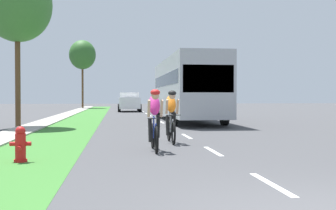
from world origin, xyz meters
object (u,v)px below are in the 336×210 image
fire_hydrant_red (20,145)px  cyclist_trailing (171,116)px  street_tree_far (82,55)px  cyclist_lead (154,119)px  suv_white (129,101)px  bus_silver (186,86)px  street_tree_near (17,5)px

fire_hydrant_red → cyclist_trailing: size_ratio=0.44×
cyclist_trailing → street_tree_far: size_ratio=0.21×
cyclist_lead → street_tree_far: 41.86m
street_tree_far → suv_white: bearing=-66.8°
suv_white → street_tree_far: (-5.35, 12.47, 5.59)m
cyclist_lead → bus_silver: size_ratio=0.15×
street_tree_far → street_tree_near: bearing=-90.6°
suv_white → cyclist_lead: bearing=-90.4°
fire_hydrant_red → street_tree_far: 43.08m
cyclist_trailing → bus_silver: bearing=78.1°
cyclist_lead → cyclist_trailing: bearing=69.4°
fire_hydrant_red → bus_silver: 15.44m
fire_hydrant_red → cyclist_lead: 3.35m
street_tree_near → street_tree_far: (0.32, 32.05, 0.94)m
fire_hydrant_red → cyclist_lead: size_ratio=0.44×
fire_hydrant_red → street_tree_near: 12.01m
fire_hydrant_red → suv_white: size_ratio=0.16×
fire_hydrant_red → street_tree_near: size_ratio=0.10×
suv_white → street_tree_near: (-5.67, -19.58, 4.65)m
cyclist_lead → bus_silver: (2.97, 12.71, 1.17)m
fire_hydrant_red → street_tree_near: street_tree_near is taller
suv_white → street_tree_far: 14.68m
fire_hydrant_red → suv_white: suv_white is taller
cyclist_trailing → bus_silver: size_ratio=0.15×
fire_hydrant_red → suv_white: 30.28m
cyclist_lead → fire_hydrant_red: bearing=-154.4°
fire_hydrant_red → street_tree_far: bearing=92.9°
bus_silver → suv_white: (-2.76, 15.96, -1.03)m
bus_silver → street_tree_near: street_tree_near is taller
bus_silver → suv_white: bearing=99.8°
suv_white → street_tree_far: bearing=113.2°
cyclist_lead → street_tree_near: street_tree_near is taller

